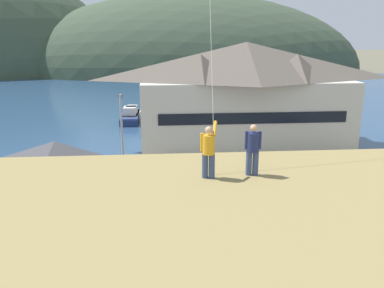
{
  "coord_description": "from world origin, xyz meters",
  "views": [
    {
      "loc": [
        -2.74,
        -19.2,
        11.8
      ],
      "look_at": [
        -0.46,
        9.0,
        3.98
      ],
      "focal_mm": 37.08,
      "sensor_mm": 36.0,
      "label": 1
    }
  ],
  "objects_px": {
    "harbor_lodge": "(245,93)",
    "wharf_dock": "(156,121)",
    "moored_boat_wharfside": "(130,116)",
    "parked_car_lone_by_shed": "(232,225)",
    "storage_shed_near_lot": "(58,182)",
    "moored_boat_inner_slip": "(132,115)",
    "moored_boat_outer_mooring": "(180,118)",
    "person_companion": "(253,148)",
    "parking_light_pole": "(122,136)",
    "parked_car_back_row_left": "(260,194)",
    "parked_car_front_row_end": "(146,198)",
    "person_kite_flyer": "(209,150)"
  },
  "relations": [
    {
      "from": "harbor_lodge",
      "to": "wharf_dock",
      "type": "bearing_deg",
      "value": 127.9
    },
    {
      "from": "moored_boat_wharfside",
      "to": "parked_car_lone_by_shed",
      "type": "relative_size",
      "value": 1.76
    },
    {
      "from": "storage_shed_near_lot",
      "to": "moored_boat_inner_slip",
      "type": "xyz_separation_m",
      "value": [
        2.51,
        32.04,
        -2.15
      ]
    },
    {
      "from": "harbor_lodge",
      "to": "wharf_dock",
      "type": "relative_size",
      "value": 1.64
    },
    {
      "from": "harbor_lodge",
      "to": "parked_car_lone_by_shed",
      "type": "relative_size",
      "value": 5.46
    },
    {
      "from": "moored_boat_wharfside",
      "to": "moored_boat_outer_mooring",
      "type": "distance_m",
      "value": 6.98
    },
    {
      "from": "moored_boat_outer_mooring",
      "to": "person_companion",
      "type": "xyz_separation_m",
      "value": [
        0.4,
        -41.36,
        7.45
      ]
    },
    {
      "from": "wharf_dock",
      "to": "parking_light_pole",
      "type": "xyz_separation_m",
      "value": [
        -2.29,
        -23.81,
        3.98
      ]
    },
    {
      "from": "harbor_lodge",
      "to": "moored_boat_outer_mooring",
      "type": "xyz_separation_m",
      "value": [
        -6.35,
        12.61,
        -5.17
      ]
    },
    {
      "from": "storage_shed_near_lot",
      "to": "parked_car_lone_by_shed",
      "type": "bearing_deg",
      "value": -16.28
    },
    {
      "from": "moored_boat_inner_slip",
      "to": "parking_light_pole",
      "type": "bearing_deg",
      "value": -87.74
    },
    {
      "from": "moored_boat_outer_mooring",
      "to": "parked_car_back_row_left",
      "type": "bearing_deg",
      "value": -81.69
    },
    {
      "from": "parked_car_back_row_left",
      "to": "storage_shed_near_lot",
      "type": "bearing_deg",
      "value": -174.46
    },
    {
      "from": "parked_car_front_row_end",
      "to": "person_kite_flyer",
      "type": "distance_m",
      "value": 14.96
    },
    {
      "from": "parked_car_back_row_left",
      "to": "parked_car_lone_by_shed",
      "type": "bearing_deg",
      "value": -122.2
    },
    {
      "from": "moored_boat_inner_slip",
      "to": "person_kite_flyer",
      "type": "relative_size",
      "value": 3.44
    },
    {
      "from": "parked_car_back_row_left",
      "to": "person_companion",
      "type": "xyz_separation_m",
      "value": [
        -3.77,
        -12.79,
        7.11
      ]
    },
    {
      "from": "parking_light_pole",
      "to": "person_kite_flyer",
      "type": "distance_m",
      "value": 18.48
    },
    {
      "from": "harbor_lodge",
      "to": "parked_car_front_row_end",
      "type": "xyz_separation_m",
      "value": [
        -10.1,
        -16.03,
        -4.82
      ]
    },
    {
      "from": "moored_boat_inner_slip",
      "to": "harbor_lodge",
      "type": "bearing_deg",
      "value": -48.73
    },
    {
      "from": "moored_boat_outer_mooring",
      "to": "moored_boat_inner_slip",
      "type": "height_order",
      "value": "same"
    },
    {
      "from": "parking_light_pole",
      "to": "person_companion",
      "type": "xyz_separation_m",
      "value": [
        5.99,
        -17.34,
        3.85
      ]
    },
    {
      "from": "moored_boat_wharfside",
      "to": "moored_boat_inner_slip",
      "type": "bearing_deg",
      "value": 75.53
    },
    {
      "from": "moored_boat_inner_slip",
      "to": "parked_car_back_row_left",
      "type": "bearing_deg",
      "value": -70.65
    },
    {
      "from": "parked_car_back_row_left",
      "to": "person_kite_flyer",
      "type": "distance_m",
      "value": 15.69
    },
    {
      "from": "moored_boat_outer_mooring",
      "to": "person_kite_flyer",
      "type": "height_order",
      "value": "person_kite_flyer"
    },
    {
      "from": "wharf_dock",
      "to": "moored_boat_outer_mooring",
      "type": "xyz_separation_m",
      "value": [
        3.3,
        0.21,
        0.37
      ]
    },
    {
      "from": "moored_boat_inner_slip",
      "to": "person_kite_flyer",
      "type": "xyz_separation_m",
      "value": [
        5.53,
        -43.71,
        7.47
      ]
    },
    {
      "from": "parking_light_pole",
      "to": "parked_car_front_row_end",
      "type": "bearing_deg",
      "value": -68.24
    },
    {
      "from": "moored_boat_inner_slip",
      "to": "moored_boat_wharfside",
      "type": "bearing_deg",
      "value": -104.47
    },
    {
      "from": "harbor_lodge",
      "to": "parked_car_back_row_left",
      "type": "relative_size",
      "value": 5.49
    },
    {
      "from": "moored_boat_outer_mooring",
      "to": "parked_car_back_row_left",
      "type": "distance_m",
      "value": 28.88
    },
    {
      "from": "harbor_lodge",
      "to": "parked_car_front_row_end",
      "type": "bearing_deg",
      "value": -122.23
    },
    {
      "from": "storage_shed_near_lot",
      "to": "parked_car_back_row_left",
      "type": "relative_size",
      "value": 1.87
    },
    {
      "from": "moored_boat_wharfside",
      "to": "person_companion",
      "type": "height_order",
      "value": "person_companion"
    },
    {
      "from": "person_companion",
      "to": "person_kite_flyer",
      "type": "bearing_deg",
      "value": -173.82
    },
    {
      "from": "moored_boat_inner_slip",
      "to": "parked_car_lone_by_shed",
      "type": "height_order",
      "value": "moored_boat_inner_slip"
    },
    {
      "from": "moored_boat_inner_slip",
      "to": "parked_car_lone_by_shed",
      "type": "relative_size",
      "value": 1.51
    },
    {
      "from": "storage_shed_near_lot",
      "to": "parked_car_lone_by_shed",
      "type": "relative_size",
      "value": 1.86
    },
    {
      "from": "storage_shed_near_lot",
      "to": "parked_car_lone_by_shed",
      "type": "xyz_separation_m",
      "value": [
        10.56,
        -3.08,
        -1.8
      ]
    },
    {
      "from": "storage_shed_near_lot",
      "to": "moored_boat_outer_mooring",
      "type": "height_order",
      "value": "storage_shed_near_lot"
    },
    {
      "from": "parked_car_back_row_left",
      "to": "person_kite_flyer",
      "type": "relative_size",
      "value": 2.27
    },
    {
      "from": "storage_shed_near_lot",
      "to": "wharf_dock",
      "type": "distance_m",
      "value": 30.33
    },
    {
      "from": "storage_shed_near_lot",
      "to": "moored_boat_inner_slip",
      "type": "distance_m",
      "value": 32.21
    },
    {
      "from": "moored_boat_wharfside",
      "to": "person_kite_flyer",
      "type": "relative_size",
      "value": 4.03
    },
    {
      "from": "parked_car_front_row_end",
      "to": "parked_car_lone_by_shed",
      "type": "relative_size",
      "value": 1.01
    },
    {
      "from": "moored_boat_inner_slip",
      "to": "person_companion",
      "type": "height_order",
      "value": "person_companion"
    },
    {
      "from": "moored_boat_outer_mooring",
      "to": "parking_light_pole",
      "type": "bearing_deg",
      "value": -103.11
    },
    {
      "from": "wharf_dock",
      "to": "parked_car_lone_by_shed",
      "type": "height_order",
      "value": "parked_car_lone_by_shed"
    },
    {
      "from": "moored_boat_outer_mooring",
      "to": "parked_car_back_row_left",
      "type": "height_order",
      "value": "moored_boat_outer_mooring"
    }
  ]
}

